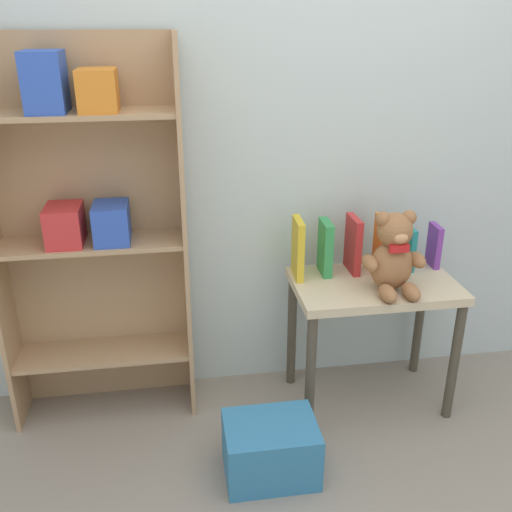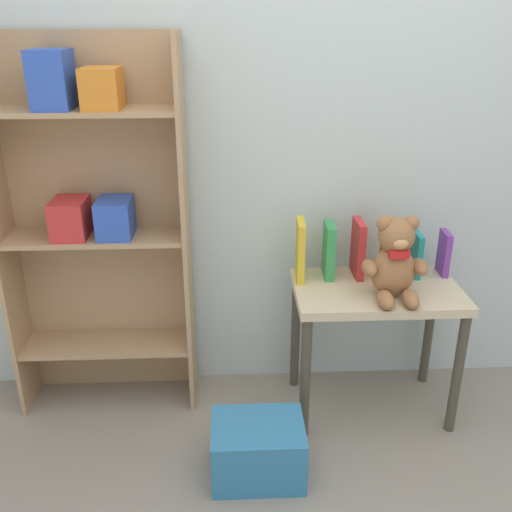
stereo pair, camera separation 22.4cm
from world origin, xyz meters
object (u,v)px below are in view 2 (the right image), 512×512
Objects in this scene: book_standing_green at (329,250)px; book_standing_red at (358,249)px; display_table at (376,308)px; teddy_bear at (395,261)px; book_standing_purple at (444,253)px; book_standing_orange at (387,248)px; book_standing_teal at (415,254)px; bookshelf_side at (95,212)px; book_standing_yellow at (300,250)px; storage_bin at (258,450)px.

book_standing_green is 0.12m from book_standing_red.
teddy_bear is at bearing -66.86° from display_table.
book_standing_orange is at bearing -176.45° from book_standing_purple.
teddy_bear is 0.23m from book_standing_red.
book_standing_teal is (0.24, -0.00, -0.03)m from book_standing_red.
bookshelf_side is 0.83m from book_standing_yellow.
display_table is 0.30m from book_standing_green.
book_standing_green is at bearing 10.93° from book_standing_yellow.
storage_bin is at bearing -145.42° from book_standing_purple.
book_standing_green is at bearing 57.79° from storage_bin.
book_standing_purple is at bearing 22.11° from display_table.
book_standing_orange is (0.12, -0.01, 0.00)m from book_standing_red.
teddy_bear is at bearing -11.42° from bookshelf_side.
book_standing_teal is at bearing 4.77° from book_standing_yellow.
book_standing_green reaches higher than storage_bin.
book_standing_orange is at bearing -177.39° from book_standing_teal.
book_standing_purple is (0.30, 0.12, 0.18)m from display_table.
storage_bin is at bearing -131.40° from book_standing_red.
bookshelf_side is at bearing 172.21° from display_table.
teddy_bear is 1.31× the size of book_standing_yellow.
bookshelf_side is at bearing 179.44° from book_standing_teal.
book_standing_yellow is 1.34× the size of book_standing_teal.
storage_bin is at bearing -150.53° from teddy_bear.
book_standing_purple is at bearing -1.27° from book_standing_orange.
book_standing_orange reaches higher than book_standing_purple.
display_table is 0.72m from storage_bin.
bookshelf_side is 1.07m from book_standing_red.
book_standing_green is (0.12, 0.02, -0.01)m from book_standing_yellow.
display_table is 0.25m from book_standing_orange.
display_table is at bearing 113.14° from teddy_bear.
book_standing_teal is at bearing 36.49° from storage_bin.
book_standing_red is 1.28× the size of book_standing_teal.
book_standing_red reaches higher than display_table.
book_standing_yellow is 0.78m from storage_bin.
book_standing_teal is (0.18, 0.12, 0.18)m from display_table.
book_standing_purple is (0.27, 0.20, -0.05)m from teddy_bear.
bookshelf_side reaches higher than book_standing_yellow.
storage_bin is (-0.49, -0.38, -0.37)m from display_table.
book_standing_green is 0.48m from book_standing_purple.
book_standing_green is at bearing 146.15° from display_table.
book_standing_orange is at bearing -3.90° from book_standing_red.
book_standing_red reaches higher than book_standing_green.
book_standing_yellow is (0.81, -0.05, -0.16)m from bookshelf_side.
teddy_bear is 1.37× the size of book_standing_red.
book_standing_orange reaches higher than storage_bin.
book_standing_green is at bearing 136.92° from teddy_bear.
storage_bin is at bearing -142.68° from book_standing_teal.
bookshelf_side is 1.10m from storage_bin.
book_standing_green is 0.94× the size of book_standing_orange.
book_standing_yellow reaches higher than book_standing_orange.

